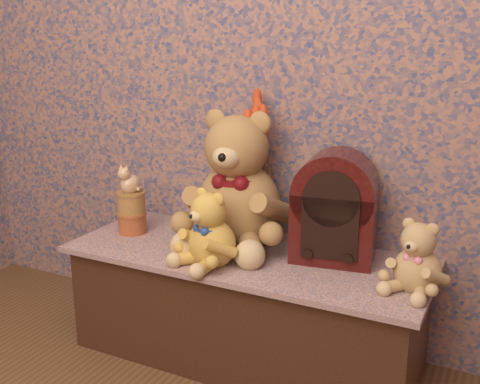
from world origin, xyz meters
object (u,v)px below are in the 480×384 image
at_px(teddy_large, 239,173).
at_px(biscuit_tin_lower, 132,223).
at_px(cat_figurine, 130,178).
at_px(teddy_medium, 212,224).
at_px(cathedral_radio, 335,206).
at_px(ceramic_vase, 257,213).
at_px(teddy_small, 419,253).

height_order(teddy_large, biscuit_tin_lower, teddy_large).
relative_size(biscuit_tin_lower, cat_figurine, 0.95).
bearing_deg(teddy_medium, cathedral_radio, 54.64).
height_order(ceramic_vase, biscuit_tin_lower, ceramic_vase).
height_order(teddy_large, cat_figurine, teddy_large).
xyz_separation_m(biscuit_tin_lower, cat_figurine, (0.00, 0.00, 0.18)).
bearing_deg(cathedral_radio, cat_figurine, 178.15).
bearing_deg(teddy_small, biscuit_tin_lower, -165.34).
bearing_deg(teddy_medium, biscuit_tin_lower, -175.09).
bearing_deg(teddy_medium, ceramic_vase, 104.65).
bearing_deg(ceramic_vase, teddy_medium, -97.37).
xyz_separation_m(cathedral_radio, biscuit_tin_lower, (-0.80, -0.09, -0.15)).
distance_m(biscuit_tin_lower, cat_figurine, 0.18).
distance_m(teddy_medium, teddy_small, 0.67).
bearing_deg(ceramic_vase, teddy_small, -16.70).
bearing_deg(biscuit_tin_lower, cat_figurine, 0.00).
relative_size(teddy_medium, biscuit_tin_lower, 2.53).
distance_m(cathedral_radio, biscuit_tin_lower, 0.82).
xyz_separation_m(teddy_small, cat_figurine, (-1.11, 0.04, 0.10)).
xyz_separation_m(teddy_medium, biscuit_tin_lower, (-0.44, 0.14, -0.10)).
relative_size(cathedral_radio, biscuit_tin_lower, 3.47).
distance_m(teddy_medium, biscuit_tin_lower, 0.47).
bearing_deg(cathedral_radio, biscuit_tin_lower, 178.15).
bearing_deg(biscuit_tin_lower, teddy_medium, -17.11).
height_order(biscuit_tin_lower, cat_figurine, cat_figurine).
bearing_deg(teddy_large, teddy_small, -17.58).
relative_size(teddy_small, ceramic_vase, 1.15).
relative_size(teddy_small, biscuit_tin_lower, 2.19).
distance_m(teddy_small, biscuit_tin_lower, 1.11).
distance_m(cathedral_radio, ceramic_vase, 0.34).
distance_m(teddy_medium, cathedral_radio, 0.43).
xyz_separation_m(ceramic_vase, cat_figurine, (-0.48, -0.15, 0.12)).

